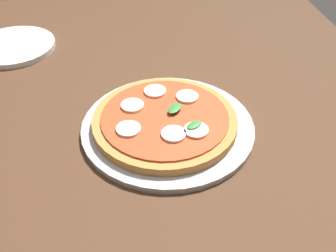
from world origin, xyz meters
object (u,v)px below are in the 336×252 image
Objects in this scene: pizza at (165,120)px; serving_tray at (168,128)px; plate_white at (13,46)px; dining_table at (156,158)px.

serving_tray is at bearing 68.08° from pizza.
plate_white is at bearing -137.81° from serving_tray.
pizza reaches higher than plate_white.
dining_table is 5.14× the size of pizza.
dining_table is 4.27× the size of serving_tray.
pizza is at bearing 41.88° from plate_white.
serving_tray is at bearing 83.86° from dining_table.
plate_white reaches higher than dining_table.
pizza is (-0.00, -0.01, 0.02)m from serving_tray.
dining_table is 0.52m from plate_white.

